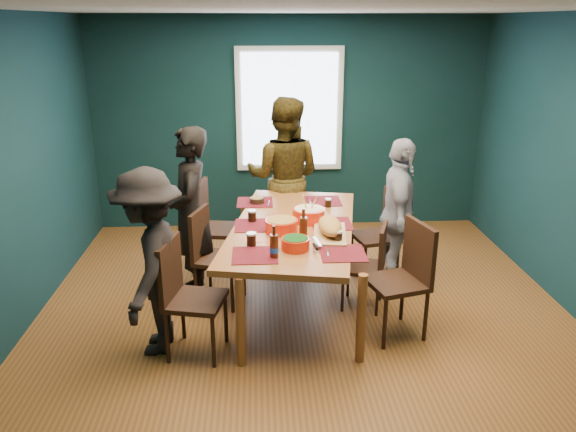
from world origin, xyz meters
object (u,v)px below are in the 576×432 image
chair_right_mid (372,260)px  person_back (284,177)px  bowl_salad (282,225)px  cutting_board (330,228)px  chair_left_near (184,289)px  chair_right_near (406,271)px  chair_left_mid (210,249)px  bowl_dumpling (309,214)px  person_far_left (191,214)px  bowl_herbs (295,243)px  chair_right_far (383,228)px  dining_table (293,233)px  person_near_left (150,263)px  chair_left_far (213,221)px  person_right (398,214)px

chair_right_mid → person_back: bearing=135.9°
bowl_salad → cutting_board: 0.43m
chair_left_near → chair_right_near: (1.87, 0.21, 0.02)m
chair_left_mid → chair_right_near: 1.85m
chair_right_near → bowl_dumpling: bowl_dumpling is taller
person_far_left → bowl_herbs: 1.30m
chair_right_far → bowl_herbs: size_ratio=4.03×
chair_right_mid → chair_right_near: size_ratio=0.82×
bowl_dumpling → cutting_board: size_ratio=0.44×
chair_left_mid → cutting_board: cutting_board is taller
person_far_left → bowl_dumpling: bearing=74.6°
bowl_herbs → cutting_board: size_ratio=0.34×
dining_table → person_near_left: 1.38m
chair_left_mid → person_far_left: person_far_left is taller
chair_right_near → person_near_left: (-2.13, -0.13, 0.19)m
bowl_herbs → cutting_board: 0.45m
chair_left_near → chair_right_near: bearing=18.6°
bowl_herbs → bowl_dumpling: bearing=76.0°
person_back → cutting_board: person_back is taller
chair_left_mid → cutting_board: size_ratio=1.33×
chair_left_far → cutting_board: 1.58m
chair_left_mid → bowl_salad: bowl_salad is taller
chair_right_mid → bowl_herbs: size_ratio=3.54×
dining_table → cutting_board: cutting_board is taller
chair_right_near → person_back: 2.16m
chair_left_mid → chair_right_mid: (1.52, -0.21, -0.06)m
chair_left_mid → person_right: size_ratio=0.61×
bowl_salad → chair_right_mid: bearing=6.1°
person_right → bowl_dumpling: (-0.94, -0.29, 0.12)m
person_right → bowl_herbs: size_ratio=6.54×
bowl_salad → person_right: bearing=25.5°
cutting_board → chair_left_far: bearing=142.5°
chair_right_mid → person_far_left: (-1.71, 0.39, 0.36)m
bowl_salad → chair_left_mid: bearing=155.6°
cutting_board → chair_right_mid: bearing=30.5°
chair_left_far → person_right: person_right is taller
chair_right_near → bowl_herbs: 1.00m
dining_table → chair_right_far: (0.99, 0.59, -0.19)m
person_back → person_right: size_ratio=1.19×
person_right → person_near_left: (-2.28, -1.09, 0.00)m
person_back → cutting_board: (0.32, -1.63, -0.02)m
cutting_board → person_right: bearing=47.5°
chair_right_mid → person_right: size_ratio=0.54×
person_near_left → bowl_dumpling: (1.35, 0.79, 0.11)m
dining_table → chair_right_far: 1.17m
dining_table → bowl_salad: bowl_salad is taller
chair_left_far → bowl_dumpling: (0.95, -0.70, 0.30)m
dining_table → chair_right_near: chair_right_near is taller
chair_right_far → bowl_salad: bearing=-157.9°
bowl_herbs → dining_table: bearing=87.9°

